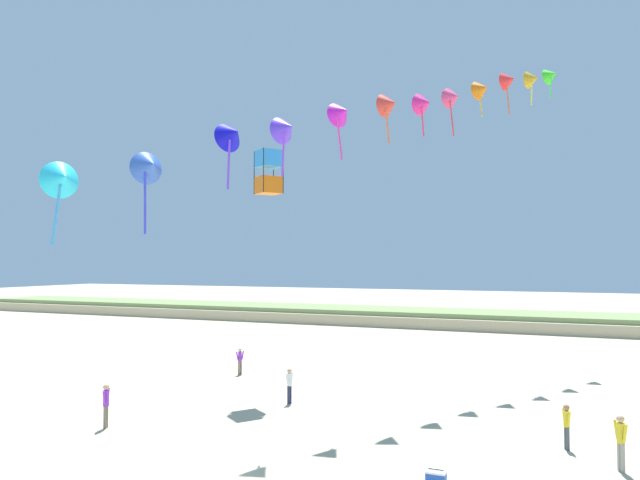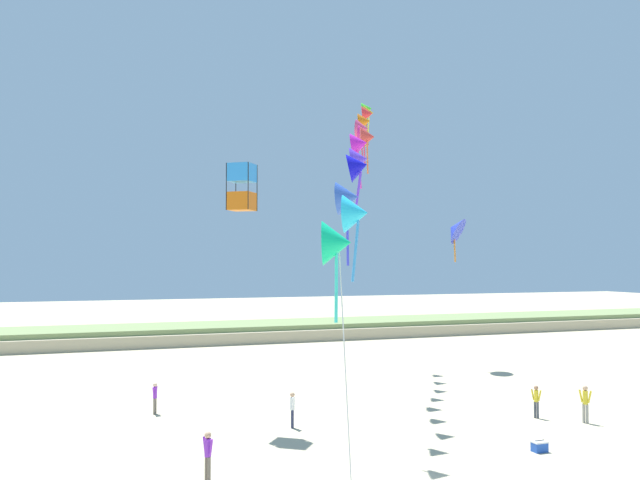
# 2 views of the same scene
# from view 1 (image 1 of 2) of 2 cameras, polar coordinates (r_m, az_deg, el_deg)

# --- Properties ---
(dune_ridge) EXTENTS (120.00, 9.26, 1.54)m
(dune_ridge) POSITION_cam_1_polar(r_m,az_deg,el_deg) (60.51, 12.17, -7.62)
(dune_ridge) COLOR tan
(dune_ridge) RESTS_ON ground
(person_near_left) EXTENTS (0.22, 0.57, 1.62)m
(person_near_left) POSITION_cam_1_polar(r_m,az_deg,el_deg) (26.98, -3.08, -14.11)
(person_near_left) COLOR #282D4C
(person_near_left) RESTS_ON ground
(person_near_right) EXTENTS (0.30, 0.59, 1.72)m
(person_near_right) POSITION_cam_1_polar(r_m,az_deg,el_deg) (24.65, -20.61, -14.98)
(person_near_right) COLOR #726656
(person_near_right) RESTS_ON ground
(person_mid_center) EXTENTS (0.31, 0.52, 1.56)m
(person_mid_center) POSITION_cam_1_polar(r_m,az_deg,el_deg) (22.41, 23.44, -16.48)
(person_mid_center) COLOR #474C56
(person_mid_center) RESTS_ON ground
(person_far_left) EXTENTS (0.33, 0.51, 1.54)m
(person_far_left) POSITION_cam_1_polar(r_m,az_deg,el_deg) (33.90, -8.01, -11.72)
(person_far_left) COLOR #726656
(person_far_left) RESTS_ON ground
(person_far_right) EXTENTS (0.40, 0.56, 1.75)m
(person_far_right) POSITION_cam_1_polar(r_m,az_deg,el_deg) (20.90, 27.86, -17.17)
(person_far_right) COLOR gray
(person_far_right) RESTS_ON ground
(kite_banner_string) EXTENTS (15.92, 33.35, 19.72)m
(kite_banner_string) POSITION_cam_1_polar(r_m,az_deg,el_deg) (27.31, 6.44, 12.85)
(kite_banner_string) COLOR #0CCE85
(large_kite_low_lead) EXTENTS (1.57, 1.57, 2.20)m
(large_kite_low_lead) POSITION_cam_1_polar(r_m,az_deg,el_deg) (29.14, -5.16, 6.77)
(large_kite_low_lead) COLOR orange
(beach_cooler) EXTENTS (0.58, 0.41, 0.46)m
(beach_cooler) POSITION_cam_1_polar(r_m,az_deg,el_deg) (18.28, 11.53, -22.26)
(beach_cooler) COLOR blue
(beach_cooler) RESTS_ON ground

